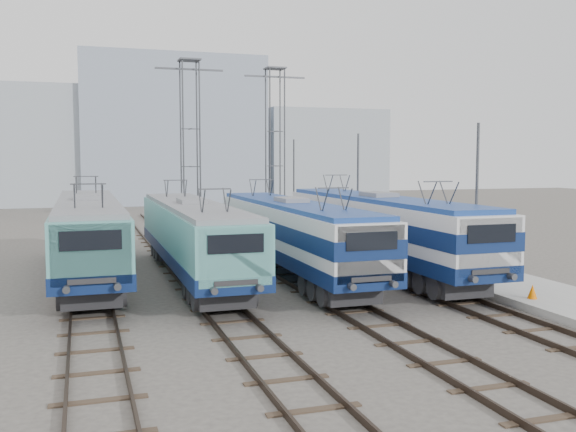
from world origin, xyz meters
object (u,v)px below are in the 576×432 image
Objects in this scene: locomotive_far_left at (88,231)px; safety_cone at (532,292)px; locomotive_far_right at (380,225)px; locomotive_center_left at (193,234)px; mast_rear at (294,185)px; mast_front at (476,208)px; locomotive_center_right at (293,231)px; catenary_tower_west at (190,142)px; mast_mid at (358,193)px; catenary_tower_east at (275,143)px.

locomotive_far_left is 33.77× the size of safety_cone.
locomotive_center_left is at bearing 176.14° from locomotive_far_right.
safety_cone is (0.39, -27.15, -2.93)m from mast_rear.
mast_front reaches higher than locomotive_center_left.
locomotive_center_right is (4.50, -0.71, 0.06)m from locomotive_center_left.
locomotive_center_left is at bearing -99.02° from catenary_tower_west.
catenary_tower_west is 12.16m from mast_mid.
catenary_tower_east is at bearing 101.86° from mast_mid.
mast_front is at bearing -70.49° from locomotive_far_right.
locomotive_far_right is at bearing -105.26° from mast_mid.
catenary_tower_west is 25.56m from safety_cone.
catenary_tower_west is at bearing 113.27° from mast_front.
mast_front reaches higher than locomotive_far_right.
mast_rear is (6.35, 18.89, 1.28)m from locomotive_center_right.
mast_mid is at bearing 29.63° from locomotive_center_left.
safety_cone is at bearing -88.53° from mast_mid.
catenary_tower_east is at bearing 61.58° from locomotive_center_left.
mast_front is 24.00m from mast_rear.
safety_cone is (2.49, -25.15, -6.08)m from catenary_tower_east.
safety_cone is (8.99, -23.15, -6.08)m from catenary_tower_west.
locomotive_center_right is 15.69m from catenary_tower_west.
mast_front is 13.14× the size of safety_cone.
locomotive_center_right is 10.79m from safety_cone.
mast_mid is at bearing 90.00° from mast_front.
mast_rear is 13.14× the size of safety_cone.
mast_rear reaches higher than locomotive_far_left.
catenary_tower_west reaches higher than mast_mid.
mast_mid reaches higher than locomotive_far_left.
locomotive_far_right is at bearing -95.63° from mast_rear.
mast_front is (1.85, -5.22, 1.19)m from locomotive_far_right.
mast_mid reaches higher than locomotive_center_left.
mast_rear is at bearing 90.00° from mast_mid.
mast_front is at bearing -38.84° from locomotive_center_right.
catenary_tower_east is (-0.25, 16.78, 4.33)m from locomotive_far_right.
mast_mid reaches higher than locomotive_far_right.
safety_cone is (6.74, -8.26, -1.65)m from locomotive_center_right.
mast_front is at bearing -66.73° from catenary_tower_west.
catenary_tower_east is 22.52× the size of safety_cone.
mast_mid is at bearing -78.14° from catenary_tower_east.
safety_cone is at bearing -84.35° from catenary_tower_east.
locomotive_far_left is 1.50× the size of catenary_tower_east.
catenary_tower_west is at bearing 111.22° from safety_cone.
locomotive_far_left is 1.04× the size of locomotive_center_left.
catenary_tower_east reaches higher than mast_mid.
locomotive_far_right is 17.33m from catenary_tower_east.
mast_rear is (1.85, 18.78, 1.19)m from locomotive_far_right.
catenary_tower_east reaches higher than locomotive_center_left.
locomotive_far_left is 19.15m from safety_cone.
mast_mid is 12.00m from mast_rear.
catenary_tower_east is (6.50, 2.00, 0.00)m from catenary_tower_west.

